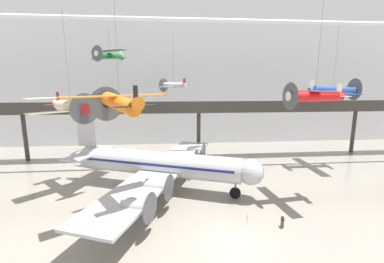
{
  "coord_description": "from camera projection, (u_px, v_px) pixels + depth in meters",
  "views": [
    {
      "loc": [
        -5.37,
        -19.53,
        13.45
      ],
      "look_at": [
        -2.8,
        8.88,
        8.03
      ],
      "focal_mm": 24.0,
      "sensor_mm": 36.0,
      "label": 1
    }
  ],
  "objects": [
    {
      "name": "mezzanine_walkway",
      "position": [
        199.0,
        110.0,
        45.26
      ],
      "size": [
        110.0,
        3.2,
        10.36
      ],
      "color": "#38332D",
      "rests_on": "ground"
    },
    {
      "name": "suspended_plane_red_highwing",
      "position": [
        315.0,
        96.0,
        27.43
      ],
      "size": [
        6.69,
        8.18,
        11.19
      ],
      "rotation": [
        0.0,
        0.0,
        3.26
      ],
      "color": "red"
    },
    {
      "name": "suspended_plane_cream_biplane",
      "position": [
        71.0,
        106.0,
        31.2
      ],
      "size": [
        8.38,
        8.31,
        12.94
      ],
      "rotation": [
        0.0,
        0.0,
        5.47
      ],
      "color": "beige"
    },
    {
      "name": "hangar_back_wall",
      "position": [
        193.0,
        82.0,
        56.98
      ],
      "size": [
        140.0,
        3.0,
        27.3
      ],
      "color": "silver",
      "rests_on": "ground"
    },
    {
      "name": "suspended_plane_blue_trainer",
      "position": [
        333.0,
        91.0,
        39.45
      ],
      "size": [
        7.72,
        9.46,
        11.06
      ],
      "rotation": [
        0.0,
        0.0,
        0.01
      ],
      "color": "#1E4CAD"
    },
    {
      "name": "ceiling_truss_beam",
      "position": [
        205.0,
        20.0,
        36.91
      ],
      "size": [
        120.0,
        0.6,
        0.6
      ],
      "color": "silver"
    },
    {
      "name": "suspended_plane_silver_racer",
      "position": [
        174.0,
        85.0,
        44.32
      ],
      "size": [
        5.66,
        5.69,
        10.03
      ],
      "rotation": [
        0.0,
        0.0,
        2.37
      ],
      "color": "silver"
    },
    {
      "name": "suspended_plane_green_biplane",
      "position": [
        109.0,
        56.0,
        40.72
      ],
      "size": [
        6.2,
        5.68,
        5.44
      ],
      "rotation": [
        0.0,
        0.0,
        4.12
      ],
      "color": "#1E6B33"
    },
    {
      "name": "ground_plane",
      "position": [
        234.0,
        241.0,
        22.1
      ],
      "size": [
        260.0,
        260.0,
        0.0
      ],
      "primitive_type": "plane",
      "color": "gray"
    },
    {
      "name": "info_sign_pedestal",
      "position": [
        282.0,
        223.0,
        24.17
      ],
      "size": [
        0.16,
        0.78,
        1.24
      ],
      "rotation": [
        0.0,
        0.0,
        -0.01
      ],
      "color": "#4C4C51",
      "rests_on": "ground"
    },
    {
      "name": "suspended_plane_orange_highwing",
      "position": [
        120.0,
        102.0,
        22.76
      ],
      "size": [
        9.04,
        8.16,
        12.15
      ],
      "rotation": [
        0.0,
        0.0,
        2.11
      ],
      "color": "orange"
    },
    {
      "name": "stanchion_barrier",
      "position": [
        247.0,
        221.0,
        24.67
      ],
      "size": [
        0.36,
        0.36,
        1.08
      ],
      "color": "#B2B5BA",
      "rests_on": "ground"
    },
    {
      "name": "airliner_silver_main",
      "position": [
        157.0,
        164.0,
        32.51
      ],
      "size": [
        25.43,
        29.77,
        9.21
      ],
      "rotation": [
        0.0,
        0.0,
        -0.37
      ],
      "color": "#B7BABF",
      "rests_on": "ground"
    }
  ]
}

